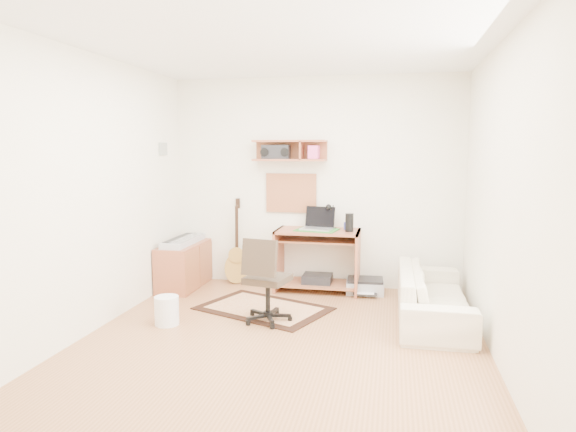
% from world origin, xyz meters
% --- Properties ---
extents(floor, '(3.60, 4.00, 0.01)m').
position_xyz_m(floor, '(0.00, 0.00, -0.01)').
color(floor, '#A77045').
rests_on(floor, ground).
extents(ceiling, '(3.60, 4.00, 0.01)m').
position_xyz_m(ceiling, '(0.00, 0.00, 2.60)').
color(ceiling, white).
rests_on(ceiling, ground).
extents(back_wall, '(3.60, 0.01, 2.60)m').
position_xyz_m(back_wall, '(0.00, 2.00, 1.30)').
color(back_wall, white).
rests_on(back_wall, ground).
extents(left_wall, '(0.01, 4.00, 2.60)m').
position_xyz_m(left_wall, '(-1.80, 0.00, 1.30)').
color(left_wall, white).
rests_on(left_wall, ground).
extents(right_wall, '(0.01, 4.00, 2.60)m').
position_xyz_m(right_wall, '(1.80, 0.00, 1.30)').
color(right_wall, white).
rests_on(right_wall, ground).
extents(wall_shelf, '(0.90, 0.25, 0.26)m').
position_xyz_m(wall_shelf, '(-0.30, 1.88, 1.70)').
color(wall_shelf, '#A5593A').
rests_on(wall_shelf, back_wall).
extents(cork_board, '(0.64, 0.03, 0.49)m').
position_xyz_m(cork_board, '(-0.30, 1.98, 1.17)').
color(cork_board, tan).
rests_on(cork_board, back_wall).
extents(wall_photo, '(0.02, 0.20, 0.15)m').
position_xyz_m(wall_photo, '(-1.79, 1.50, 1.72)').
color(wall_photo, '#4C8CBF').
rests_on(wall_photo, left_wall).
extents(desk, '(1.00, 0.55, 0.75)m').
position_xyz_m(desk, '(0.08, 1.73, 0.38)').
color(desk, '#A5593A').
rests_on(desk, floor).
extents(laptop, '(0.42, 0.42, 0.28)m').
position_xyz_m(laptop, '(0.07, 1.71, 0.89)').
color(laptop, silver).
rests_on(laptop, desk).
extents(speaker, '(0.10, 0.10, 0.22)m').
position_xyz_m(speaker, '(0.46, 1.68, 0.86)').
color(speaker, black).
rests_on(speaker, desk).
extents(desk_lamp, '(0.10, 0.10, 0.30)m').
position_xyz_m(desk_lamp, '(0.24, 1.87, 0.90)').
color(desk_lamp, black).
rests_on(desk_lamp, desk).
extents(pencil_cup, '(0.06, 0.06, 0.09)m').
position_xyz_m(pencil_cup, '(0.41, 1.83, 0.79)').
color(pencil_cup, '#343D9D').
rests_on(pencil_cup, desk).
extents(boombox, '(0.34, 0.16, 0.18)m').
position_xyz_m(boombox, '(-0.47, 1.87, 1.68)').
color(boombox, black).
rests_on(boombox, wall_shelf).
extents(rug, '(1.56, 1.31, 0.02)m').
position_xyz_m(rug, '(-0.38, 0.88, 0.01)').
color(rug, beige).
rests_on(rug, floor).
extents(task_chair, '(0.53, 0.53, 0.87)m').
position_xyz_m(task_chair, '(-0.24, 0.50, 0.44)').
color(task_chair, '#31271D').
rests_on(task_chair, floor).
extents(cabinet, '(0.40, 0.90, 0.55)m').
position_xyz_m(cabinet, '(-1.58, 1.55, 0.28)').
color(cabinet, '#A5593A').
rests_on(cabinet, floor).
extents(music_keyboard, '(0.26, 0.83, 0.07)m').
position_xyz_m(music_keyboard, '(-1.58, 1.55, 0.59)').
color(music_keyboard, '#B2B5BA').
rests_on(music_keyboard, cabinet).
extents(guitar, '(0.34, 0.27, 1.10)m').
position_xyz_m(guitar, '(-1.00, 1.86, 0.55)').
color(guitar, '#B08336').
rests_on(guitar, floor).
extents(waste_basket, '(0.26, 0.26, 0.28)m').
position_xyz_m(waste_basket, '(-1.19, 0.21, 0.14)').
color(waste_basket, white).
rests_on(waste_basket, floor).
extents(printer, '(0.46, 0.36, 0.17)m').
position_xyz_m(printer, '(0.65, 1.74, 0.08)').
color(printer, '#A5A8AA').
rests_on(printer, floor).
extents(sofa, '(0.51, 1.73, 0.68)m').
position_xyz_m(sofa, '(1.38, 0.91, 0.34)').
color(sofa, beige).
rests_on(sofa, floor).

